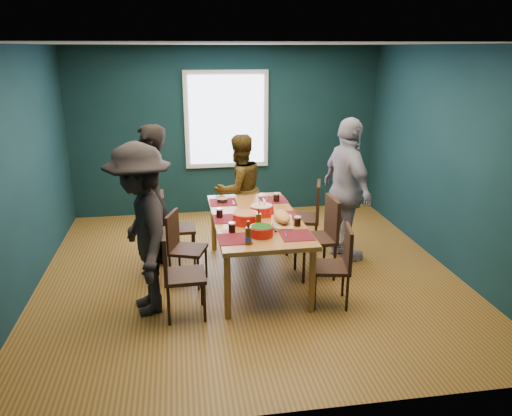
{
  "coord_description": "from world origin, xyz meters",
  "views": [
    {
      "loc": [
        -0.78,
        -5.57,
        2.67
      ],
      "look_at": [
        0.08,
        -0.1,
        0.87
      ],
      "focal_mm": 35.0,
      "sensor_mm": 36.0,
      "label": 1
    }
  ],
  "objects_px": {
    "chair_right_far": "(310,212)",
    "chair_left_far": "(172,222)",
    "chair_right_mid": "(323,231)",
    "bowl_herbs": "(261,231)",
    "person_near_left": "(141,230)",
    "dining_table": "(256,223)",
    "chair_left_mid": "(181,243)",
    "chair_right_near": "(338,260)",
    "bowl_dumpling": "(262,210)",
    "person_right": "(347,190)",
    "person_far_left": "(151,200)",
    "person_back": "(239,190)",
    "bowl_salad": "(246,218)",
    "chair_left_near": "(176,268)",
    "cutting_board": "(282,218)"
  },
  "relations": [
    {
      "from": "chair_right_far",
      "to": "chair_left_far",
      "type": "bearing_deg",
      "value": -162.18
    },
    {
      "from": "chair_right_mid",
      "to": "bowl_herbs",
      "type": "xyz_separation_m",
      "value": [
        -0.84,
        -0.54,
        0.25
      ]
    },
    {
      "from": "chair_left_far",
      "to": "person_near_left",
      "type": "xyz_separation_m",
      "value": [
        -0.28,
        -1.23,
        0.36
      ]
    },
    {
      "from": "dining_table",
      "to": "chair_left_mid",
      "type": "relative_size",
      "value": 2.33
    },
    {
      "from": "dining_table",
      "to": "chair_right_near",
      "type": "xyz_separation_m",
      "value": [
        0.76,
        -0.79,
        -0.18
      ]
    },
    {
      "from": "dining_table",
      "to": "bowl_dumpling",
      "type": "height_order",
      "value": "bowl_dumpling"
    },
    {
      "from": "chair_left_far",
      "to": "bowl_dumpling",
      "type": "height_order",
      "value": "bowl_dumpling"
    },
    {
      "from": "chair_left_mid",
      "to": "person_right",
      "type": "relative_size",
      "value": 0.47
    },
    {
      "from": "person_far_left",
      "to": "person_back",
      "type": "bearing_deg",
      "value": 132.99
    },
    {
      "from": "chair_left_far",
      "to": "dining_table",
      "type": "bearing_deg",
      "value": -34.25
    },
    {
      "from": "chair_right_near",
      "to": "chair_left_far",
      "type": "bearing_deg",
      "value": 152.03
    },
    {
      "from": "chair_right_near",
      "to": "person_back",
      "type": "relative_size",
      "value": 0.57
    },
    {
      "from": "chair_left_mid",
      "to": "chair_right_near",
      "type": "height_order",
      "value": "chair_right_near"
    },
    {
      "from": "person_right",
      "to": "bowl_salad",
      "type": "height_order",
      "value": "person_right"
    },
    {
      "from": "dining_table",
      "to": "person_back",
      "type": "relative_size",
      "value": 1.3
    },
    {
      "from": "chair_left_near",
      "to": "bowl_herbs",
      "type": "height_order",
      "value": "chair_left_near"
    },
    {
      "from": "chair_left_mid",
      "to": "person_right",
      "type": "bearing_deg",
      "value": 29.6
    },
    {
      "from": "chair_right_mid",
      "to": "person_far_left",
      "type": "distance_m",
      "value": 2.1
    },
    {
      "from": "chair_left_far",
      "to": "chair_right_near",
      "type": "distance_m",
      "value": 2.26
    },
    {
      "from": "bowl_herbs",
      "to": "person_back",
      "type": "bearing_deg",
      "value": 90.39
    },
    {
      "from": "dining_table",
      "to": "cutting_board",
      "type": "height_order",
      "value": "cutting_board"
    },
    {
      "from": "chair_right_mid",
      "to": "person_near_left",
      "type": "bearing_deg",
      "value": -167.71
    },
    {
      "from": "dining_table",
      "to": "chair_left_near",
      "type": "xyz_separation_m",
      "value": [
        -0.95,
        -0.79,
        -0.15
      ]
    },
    {
      "from": "chair_right_mid",
      "to": "bowl_salad",
      "type": "xyz_separation_m",
      "value": [
        -0.95,
        -0.11,
        0.26
      ]
    },
    {
      "from": "chair_left_mid",
      "to": "bowl_dumpling",
      "type": "relative_size",
      "value": 3.04
    },
    {
      "from": "chair_left_far",
      "to": "chair_right_far",
      "type": "height_order",
      "value": "chair_right_far"
    },
    {
      "from": "chair_right_near",
      "to": "person_far_left",
      "type": "xyz_separation_m",
      "value": [
        -1.98,
        1.19,
        0.4
      ]
    },
    {
      "from": "bowl_dumpling",
      "to": "person_back",
      "type": "bearing_deg",
      "value": 97.12
    },
    {
      "from": "person_near_left",
      "to": "bowl_salad",
      "type": "relative_size",
      "value": 6.02
    },
    {
      "from": "bowl_dumpling",
      "to": "chair_right_mid",
      "type": "bearing_deg",
      "value": -12.35
    },
    {
      "from": "chair_right_mid",
      "to": "chair_left_far",
      "type": "bearing_deg",
      "value": 156.56
    },
    {
      "from": "dining_table",
      "to": "bowl_herbs",
      "type": "height_order",
      "value": "bowl_herbs"
    },
    {
      "from": "chair_left_mid",
      "to": "bowl_dumpling",
      "type": "distance_m",
      "value": 1.03
    },
    {
      "from": "chair_left_mid",
      "to": "chair_right_far",
      "type": "relative_size",
      "value": 0.89
    },
    {
      "from": "chair_right_mid",
      "to": "person_near_left",
      "type": "xyz_separation_m",
      "value": [
        -2.07,
        -0.53,
        0.33
      ]
    },
    {
      "from": "chair_left_near",
      "to": "person_near_left",
      "type": "height_order",
      "value": "person_near_left"
    },
    {
      "from": "bowl_herbs",
      "to": "cutting_board",
      "type": "height_order",
      "value": "cutting_board"
    },
    {
      "from": "bowl_herbs",
      "to": "bowl_dumpling",
      "type": "bearing_deg",
      "value": 79.96
    },
    {
      "from": "person_back",
      "to": "cutting_board",
      "type": "height_order",
      "value": "person_back"
    },
    {
      "from": "chair_right_far",
      "to": "person_back",
      "type": "height_order",
      "value": "person_back"
    },
    {
      "from": "chair_left_far",
      "to": "chair_left_near",
      "type": "height_order",
      "value": "chair_left_near"
    },
    {
      "from": "chair_left_near",
      "to": "chair_right_mid",
      "type": "height_order",
      "value": "chair_right_mid"
    },
    {
      "from": "bowl_herbs",
      "to": "chair_left_near",
      "type": "bearing_deg",
      "value": -168.41
    },
    {
      "from": "person_right",
      "to": "cutting_board",
      "type": "bearing_deg",
      "value": 112.52
    },
    {
      "from": "chair_left_mid",
      "to": "chair_left_near",
      "type": "relative_size",
      "value": 0.94
    },
    {
      "from": "person_near_left",
      "to": "chair_right_mid",
      "type": "bearing_deg",
      "value": 91.91
    },
    {
      "from": "person_far_left",
      "to": "dining_table",
      "type": "bearing_deg",
      "value": 81.11
    },
    {
      "from": "bowl_dumpling",
      "to": "person_near_left",
      "type": "bearing_deg",
      "value": -153.02
    },
    {
      "from": "chair_left_far",
      "to": "person_far_left",
      "type": "xyz_separation_m",
      "value": [
        -0.22,
        -0.23,
        0.37
      ]
    },
    {
      "from": "person_right",
      "to": "chair_right_near",
      "type": "bearing_deg",
      "value": 148.31
    }
  ]
}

